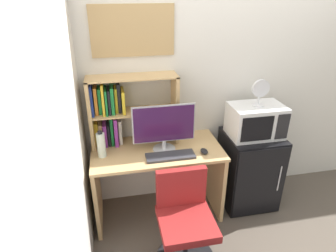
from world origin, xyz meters
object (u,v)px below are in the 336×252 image
at_px(water_bottle, 101,145).
at_px(microwave, 256,121).
at_px(monitor, 164,126).
at_px(desk_chair, 185,226).
at_px(desk_fan, 260,91).
at_px(hutch_bookshelf, 120,110).
at_px(mini_fridge, 249,169).
at_px(computer_mouse, 204,151).
at_px(keyboard, 170,156).
at_px(wall_corkboard, 133,31).

xyz_separation_m(water_bottle, microwave, (1.50, 0.03, 0.09)).
height_order(monitor, desk_chair, monitor).
distance_m(microwave, desk_fan, 0.31).
bearing_deg(hutch_bookshelf, monitor, -30.12).
height_order(hutch_bookshelf, mini_fridge, hutch_bookshelf).
relative_size(computer_mouse, microwave, 0.20).
distance_m(hutch_bookshelf, mini_fridge, 1.50).
bearing_deg(monitor, computer_mouse, -20.57).
distance_m(hutch_bookshelf, water_bottle, 0.37).
bearing_deg(hutch_bookshelf, keyboard, -41.06).
bearing_deg(water_bottle, computer_mouse, -7.94).
xyz_separation_m(hutch_bookshelf, mini_fridge, (1.31, -0.20, -0.71)).
bearing_deg(microwave, wall_corkboard, 165.48).
bearing_deg(wall_corkboard, desk_fan, -14.81).
bearing_deg(desk_chair, wall_corkboard, 106.95).
bearing_deg(microwave, desk_fan, -111.33).
xyz_separation_m(computer_mouse, wall_corkboard, (-0.57, 0.45, 1.03)).
xyz_separation_m(desk_fan, wall_corkboard, (-1.14, 0.30, 0.53)).
height_order(water_bottle, wall_corkboard, wall_corkboard).
bearing_deg(desk_chair, microwave, 35.41).
relative_size(hutch_bookshelf, desk_fan, 3.18).
bearing_deg(mini_fridge, microwave, 89.69).
xyz_separation_m(keyboard, water_bottle, (-0.61, 0.14, 0.11)).
bearing_deg(microwave, mini_fridge, -90.31).
bearing_deg(desk_chair, desk_fan, 35.23).
bearing_deg(mini_fridge, wall_corkboard, 165.34).
xyz_separation_m(computer_mouse, microwave, (0.57, 0.16, 0.19)).
height_order(hutch_bookshelf, keyboard, hutch_bookshelf).
bearing_deg(hutch_bookshelf, microwave, -8.49).
bearing_deg(monitor, keyboard, -76.95).
xyz_separation_m(monitor, mini_fridge, (0.92, 0.02, -0.61)).
distance_m(computer_mouse, water_bottle, 0.94).
relative_size(hutch_bookshelf, microwave, 1.61).
relative_size(mini_fridge, desk_chair, 0.99).
height_order(computer_mouse, mini_fridge, mini_fridge).
xyz_separation_m(hutch_bookshelf, desk_chair, (0.45, -0.81, -0.75)).
height_order(monitor, desk_fan, desk_fan).
relative_size(monitor, microwave, 1.12).
relative_size(monitor, keyboard, 1.30).
bearing_deg(desk_fan, desk_chair, -144.77).
height_order(hutch_bookshelf, desk_fan, hutch_bookshelf).
bearing_deg(mini_fridge, desk_fan, -129.53).
xyz_separation_m(computer_mouse, water_bottle, (-0.93, 0.13, 0.10)).
height_order(monitor, computer_mouse, monitor).
bearing_deg(computer_mouse, desk_fan, 15.16).
bearing_deg(computer_mouse, monitor, 159.43).
bearing_deg(microwave, monitor, -178.32).
height_order(hutch_bookshelf, computer_mouse, hutch_bookshelf).
relative_size(computer_mouse, wall_corkboard, 0.14).
distance_m(hutch_bookshelf, monitor, 0.45).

